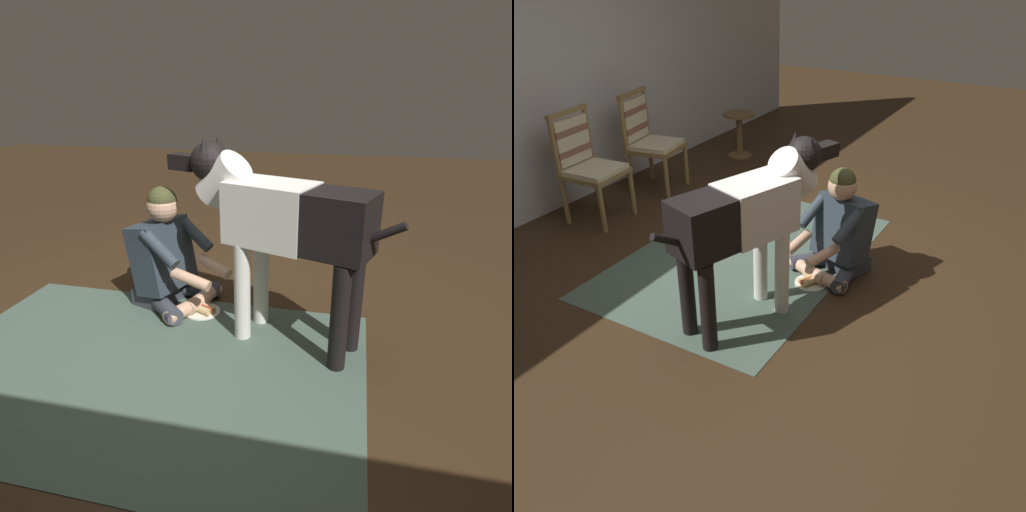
% 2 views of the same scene
% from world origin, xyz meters
% --- Properties ---
extents(ground_plane, '(15.33, 15.33, 0.00)m').
position_xyz_m(ground_plane, '(0.00, 0.00, 0.00)').
color(ground_plane, '#342414').
extents(area_rug, '(2.40, 1.63, 0.01)m').
position_xyz_m(area_rug, '(0.15, 0.37, 0.00)').
color(area_rug, '#435549').
rests_on(area_rug, ground).
extents(person_sitting_on_floor, '(0.71, 0.60, 0.83)m').
position_xyz_m(person_sitting_on_floor, '(0.30, -0.36, 0.34)').
color(person_sitting_on_floor, '#393B46').
rests_on(person_sitting_on_floor, ground).
extents(large_dog, '(1.39, 0.59, 1.16)m').
position_xyz_m(large_dog, '(-0.52, -0.09, 0.74)').
color(large_dog, silver).
rests_on(large_dog, ground).
extents(hot_dog_on_plate, '(0.24, 0.24, 0.06)m').
position_xyz_m(hot_dog_on_plate, '(0.04, -0.28, 0.03)').
color(hot_dog_on_plate, silver).
rests_on(hot_dog_on_plate, ground).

